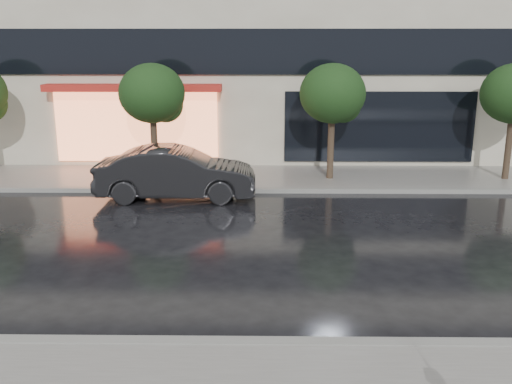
{
  "coord_description": "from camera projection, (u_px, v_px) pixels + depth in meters",
  "views": [
    {
      "loc": [
        0.71,
        -9.09,
        4.74
      ],
      "look_at": [
        0.55,
        3.33,
        1.4
      ],
      "focal_mm": 40.0,
      "sensor_mm": 36.0,
      "label": 1
    }
  ],
  "objects": [
    {
      "name": "ground",
      "position": [
        222.0,
        318.0,
        10.01
      ],
      "size": [
        120.0,
        120.0,
        0.0
      ],
      "primitive_type": "plane",
      "color": "black",
      "rests_on": "ground"
    },
    {
      "name": "sidewalk_far",
      "position": [
        243.0,
        178.0,
        19.9
      ],
      "size": [
        60.0,
        3.5,
        0.12
      ],
      "primitive_type": "cube",
      "color": "slate",
      "rests_on": "ground"
    },
    {
      "name": "curb_near",
      "position": [
        218.0,
        344.0,
        9.03
      ],
      "size": [
        60.0,
        0.25,
        0.14
      ],
      "primitive_type": "cube",
      "color": "gray",
      "rests_on": "ground"
    },
    {
      "name": "curb_far",
      "position": [
        241.0,
        190.0,
        18.2
      ],
      "size": [
        60.0,
        0.25,
        0.14
      ],
      "primitive_type": "cube",
      "color": "gray",
      "rests_on": "ground"
    },
    {
      "name": "tree_mid_west",
      "position": [
        154.0,
        96.0,
        18.98
      ],
      "size": [
        2.2,
        2.2,
        3.99
      ],
      "color": "#33261C",
      "rests_on": "ground"
    },
    {
      "name": "tree_mid_east",
      "position": [
        334.0,
        96.0,
        18.9
      ],
      "size": [
        2.2,
        2.2,
        3.99
      ],
      "color": "#33261C",
      "rests_on": "ground"
    },
    {
      "name": "parked_car",
      "position": [
        176.0,
        173.0,
        17.33
      ],
      "size": [
        4.85,
        1.77,
        1.59
      ],
      "primitive_type": "imported",
      "rotation": [
        0.0,
        0.0,
        1.59
      ],
      "color": "black",
      "rests_on": "ground"
    }
  ]
}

